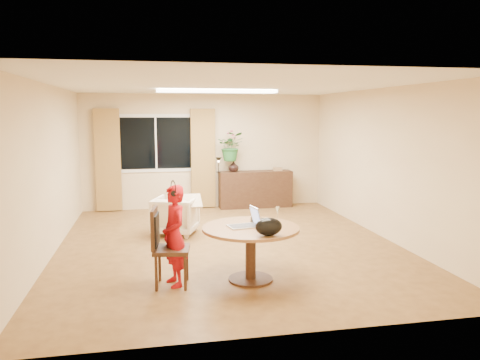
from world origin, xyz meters
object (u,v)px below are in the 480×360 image
(dining_table, at_px, (251,238))
(dining_chair, at_px, (172,247))
(child, at_px, (174,236))
(sideboard, at_px, (255,189))
(armchair, at_px, (176,215))

(dining_table, relative_size, dining_chair, 1.26)
(dining_chair, bearing_deg, child, 41.08)
(dining_chair, relative_size, sideboard, 0.59)
(dining_chair, bearing_deg, dining_table, 7.85)
(dining_table, xyz_separation_m, dining_chair, (-1.01, 0.00, -0.06))
(child, bearing_deg, dining_table, 72.08)
(dining_table, bearing_deg, armchair, 107.66)
(sideboard, bearing_deg, child, -114.36)
(dining_chair, distance_m, armchair, 2.59)
(child, bearing_deg, armchair, 160.15)
(dining_table, xyz_separation_m, child, (-0.98, 0.03, 0.08))
(armchair, bearing_deg, sideboard, -112.74)
(dining_chair, distance_m, child, 0.15)
(dining_table, distance_m, armchair, 2.71)
(child, height_order, sideboard, child)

